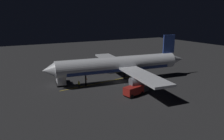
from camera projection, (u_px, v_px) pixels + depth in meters
ground_plane at (119, 82)px, 56.15m from camera, size 180.00×180.00×0.20m
apron_guide_stripe at (102, 82)px, 55.76m from camera, size 3.12×23.47×0.01m
airliner at (121, 65)px, 55.20m from camera, size 37.13×39.73×11.96m
baggage_truck at (61, 80)px, 53.78m from camera, size 5.73×2.88×2.42m
catering_truck at (136, 90)px, 46.53m from camera, size 3.43×6.61×2.18m
ground_crew_worker at (79, 84)px, 51.37m from camera, size 0.40×0.40×1.74m
traffic_cone_near_left at (86, 78)px, 58.37m from camera, size 0.50×0.50×0.55m
traffic_cone_near_right at (86, 83)px, 54.19m from camera, size 0.50×0.50×0.55m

